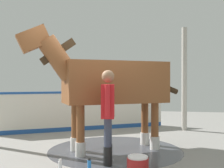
# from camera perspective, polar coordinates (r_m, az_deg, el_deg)

# --- Properties ---
(ground_plane) EXTENTS (16.00, 16.00, 0.02)m
(ground_plane) POSITION_cam_1_polar(r_m,az_deg,el_deg) (5.82, -2.02, -13.88)
(ground_plane) COLOR gray
(wet_patch) EXTENTS (2.80, 2.80, 0.00)m
(wet_patch) POSITION_cam_1_polar(r_m,az_deg,el_deg) (5.97, 0.69, -13.39)
(wet_patch) COLOR #42444C
(wet_patch) RESTS_ON ground
(barrier_wall) EXTENTS (2.61, 4.40, 1.15)m
(barrier_wall) POSITION_cam_1_polar(r_m,az_deg,el_deg) (8.27, -5.51, -5.74)
(barrier_wall) COLOR silver
(barrier_wall) RESTS_ON ground
(roof_post_far) EXTENTS (0.16, 0.16, 3.03)m
(roof_post_far) POSITION_cam_1_polar(r_m,az_deg,el_deg) (8.46, 14.64, 1.04)
(roof_post_far) COLOR #B7B2A8
(roof_post_far) RESTS_ON ground
(horse) EXTENTS (2.01, 3.11, 2.52)m
(horse) POSITION_cam_1_polar(r_m,az_deg,el_deg) (5.75, -0.47, 0.13)
(horse) COLOR brown
(horse) RESTS_ON ground
(handler) EXTENTS (0.66, 0.29, 1.64)m
(handler) POSITION_cam_1_polar(r_m,az_deg,el_deg) (4.86, -0.83, -5.37)
(handler) COLOR black
(handler) RESTS_ON ground
(wash_bucket) EXTENTS (0.34, 0.34, 0.30)m
(wash_bucket) POSITION_cam_1_polar(r_m,az_deg,el_deg) (4.45, 5.31, -16.37)
(wash_bucket) COLOR maroon
(wash_bucket) RESTS_ON ground
(bottle_shampoo) EXTENTS (0.06, 0.06, 0.19)m
(bottle_shampoo) POSITION_cam_1_polar(r_m,az_deg,el_deg) (4.72, -10.60, -16.11)
(bottle_shampoo) COLOR white
(bottle_shampoo) RESTS_ON ground
(bottle_spray) EXTENTS (0.06, 0.06, 0.21)m
(bottle_spray) POSITION_cam_1_polar(r_m,az_deg,el_deg) (4.67, -4.69, -16.22)
(bottle_spray) COLOR blue
(bottle_spray) RESTS_ON ground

